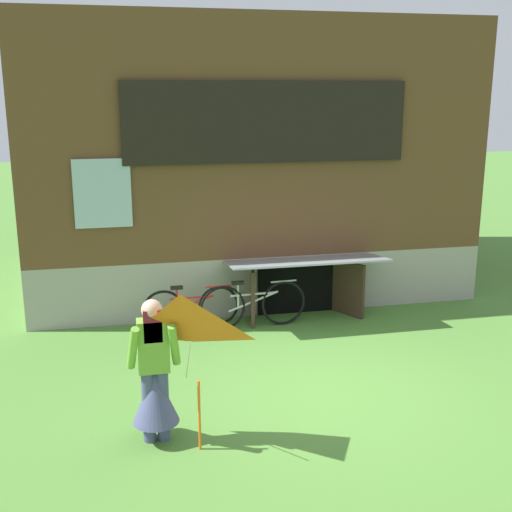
{
  "coord_description": "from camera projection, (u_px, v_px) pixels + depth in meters",
  "views": [
    {
      "loc": [
        -2.48,
        -7.57,
        3.85
      ],
      "look_at": [
        -0.65,
        0.85,
        1.64
      ],
      "focal_mm": 45.72,
      "sensor_mm": 36.0,
      "label": 1
    }
  ],
  "objects": [
    {
      "name": "bicycle_silver",
      "position": [
        253.0,
        305.0,
        10.75
      ],
      "size": [
        1.81,
        0.15,
        0.82
      ],
      "rotation": [
        0.0,
        0.0,
        0.06
      ],
      "color": "black",
      "rests_on": "ground_plane"
    },
    {
      "name": "log_house",
      "position": [
        237.0,
        155.0,
        13.43
      ],
      "size": [
        8.06,
        6.59,
        5.06
      ],
      "color": "#9E998E",
      "rests_on": "ground_plane"
    },
    {
      "name": "person",
      "position": [
        155.0,
        383.0,
        7.19
      ],
      "size": [
        0.61,
        0.53,
        1.67
      ],
      "rotation": [
        0.0,
        0.0,
        -0.04
      ],
      "color": "#474C75",
      "rests_on": "ground_plane"
    },
    {
      "name": "bicycle_red",
      "position": [
        191.0,
        307.0,
        10.76
      ],
      "size": [
        1.61,
        0.11,
        0.73
      ],
      "rotation": [
        0.0,
        0.0,
        0.04
      ],
      "color": "black",
      "rests_on": "ground_plane"
    },
    {
      "name": "ground_plane",
      "position": [
        317.0,
        388.0,
        8.64
      ],
      "size": [
        60.0,
        60.0,
        0.0
      ],
      "primitive_type": "plane",
      "color": "#4C7F33"
    },
    {
      "name": "kite",
      "position": [
        182.0,
        337.0,
        6.58
      ],
      "size": [
        1.14,
        1.0,
        1.79
      ],
      "color": "orange",
      "rests_on": "ground_plane"
    }
  ]
}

